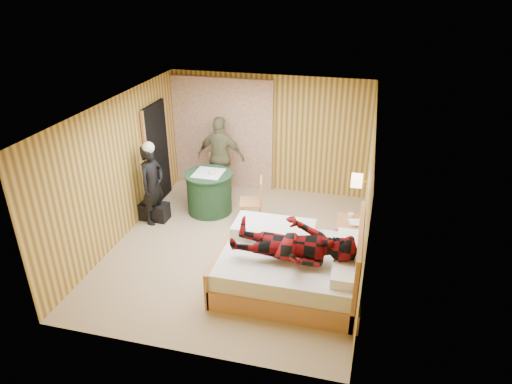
% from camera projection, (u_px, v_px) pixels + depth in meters
% --- Properties ---
extents(floor, '(4.20, 5.00, 0.01)m').
position_uv_depth(floor, '(237.00, 247.00, 7.99)').
color(floor, tan).
rests_on(floor, ground).
extents(ceiling, '(4.20, 5.00, 0.01)m').
position_uv_depth(ceiling, '(234.00, 108.00, 6.88)').
color(ceiling, white).
rests_on(ceiling, wall_back).
extents(wall_back, '(4.20, 0.02, 2.50)m').
position_uv_depth(wall_back, '(269.00, 134.00, 9.61)').
color(wall_back, gold).
rests_on(wall_back, floor).
extents(wall_left, '(0.02, 5.00, 2.50)m').
position_uv_depth(wall_left, '(119.00, 170.00, 7.89)').
color(wall_left, gold).
rests_on(wall_left, floor).
extents(wall_right, '(0.02, 5.00, 2.50)m').
position_uv_depth(wall_right, '(367.00, 197.00, 6.98)').
color(wall_right, gold).
rests_on(wall_right, floor).
extents(curtain, '(2.20, 0.08, 2.40)m').
position_uv_depth(curtain, '(223.00, 134.00, 9.79)').
color(curtain, beige).
rests_on(curtain, floor).
extents(doorway, '(0.06, 0.90, 2.05)m').
position_uv_depth(doorway, '(157.00, 154.00, 9.20)').
color(doorway, black).
rests_on(doorway, floor).
extents(wall_lamp, '(0.26, 0.24, 0.16)m').
position_uv_depth(wall_lamp, '(357.00, 181.00, 7.39)').
color(wall_lamp, gold).
rests_on(wall_lamp, wall_right).
extents(bed, '(2.15, 1.69, 1.16)m').
position_uv_depth(bed, '(293.00, 267.00, 6.89)').
color(bed, '#E5915E').
rests_on(bed, floor).
extents(nightstand, '(0.45, 0.61, 0.59)m').
position_uv_depth(nightstand, '(348.00, 237.00, 7.72)').
color(nightstand, '#E5915E').
rests_on(nightstand, floor).
extents(round_table, '(0.94, 0.94, 0.84)m').
position_uv_depth(round_table, '(209.00, 192.00, 9.00)').
color(round_table, '#204525').
rests_on(round_table, floor).
extents(chair_far, '(0.52, 0.52, 0.93)m').
position_uv_depth(chair_far, '(220.00, 172.00, 9.60)').
color(chair_far, '#E5915E').
rests_on(chair_far, floor).
extents(chair_near, '(0.50, 0.50, 0.93)m').
position_uv_depth(chair_near, '(255.00, 198.00, 8.49)').
color(chair_near, '#E5915E').
rests_on(chair_near, floor).
extents(duffel_bag, '(0.60, 0.33, 0.33)m').
position_uv_depth(duffel_bag, '(153.00, 211.00, 8.82)').
color(duffel_bag, black).
rests_on(duffel_bag, floor).
extents(sneaker_left, '(0.27, 0.13, 0.12)m').
position_uv_depth(sneaker_left, '(214.00, 212.00, 9.01)').
color(sneaker_left, white).
rests_on(sneaker_left, floor).
extents(sneaker_right, '(0.25, 0.12, 0.11)m').
position_uv_depth(sneaker_right, '(254.00, 219.00, 8.79)').
color(sneaker_right, white).
rests_on(sneaker_right, floor).
extents(woman_standing, '(0.51, 0.64, 1.54)m').
position_uv_depth(woman_standing, '(152.00, 185.00, 8.48)').
color(woman_standing, black).
rests_on(woman_standing, floor).
extents(man_at_table, '(1.03, 0.46, 1.72)m').
position_uv_depth(man_at_table, '(221.00, 157.00, 9.50)').
color(man_at_table, '#676645').
rests_on(man_at_table, floor).
extents(man_on_bed, '(0.86, 0.67, 1.77)m').
position_uv_depth(man_on_bed, '(294.00, 236.00, 6.39)').
color(man_on_bed, maroon).
rests_on(man_on_bed, bed).
extents(book_lower, '(0.23, 0.27, 0.02)m').
position_uv_depth(book_lower, '(350.00, 223.00, 7.55)').
color(book_lower, white).
rests_on(book_lower, nightstand).
extents(book_upper, '(0.18, 0.23, 0.02)m').
position_uv_depth(book_upper, '(350.00, 222.00, 7.54)').
color(book_upper, white).
rests_on(book_upper, nightstand).
extents(cup_nightstand, '(0.13, 0.13, 0.09)m').
position_uv_depth(cup_nightstand, '(351.00, 216.00, 7.69)').
color(cup_nightstand, white).
rests_on(cup_nightstand, nightstand).
extents(cup_table, '(0.13, 0.13, 0.10)m').
position_uv_depth(cup_table, '(212.00, 172.00, 8.73)').
color(cup_table, white).
rests_on(cup_table, round_table).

